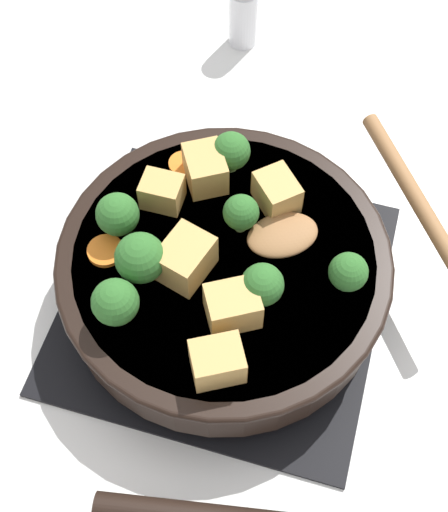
% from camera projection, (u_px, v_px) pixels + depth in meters
% --- Properties ---
extents(ground_plane, '(2.40, 2.40, 0.00)m').
position_uv_depth(ground_plane, '(224.00, 297.00, 0.73)').
color(ground_plane, silver).
extents(front_burner_grate, '(0.31, 0.31, 0.03)m').
position_uv_depth(front_burner_grate, '(224.00, 291.00, 0.71)').
color(front_burner_grate, black).
rests_on(front_burner_grate, ground_plane).
extents(skillet_pan, '(0.41, 0.31, 0.05)m').
position_uv_depth(skillet_pan, '(224.00, 271.00, 0.68)').
color(skillet_pan, black).
rests_on(skillet_pan, front_burner_grate).
extents(wooden_spoon, '(0.20, 0.22, 0.02)m').
position_uv_depth(wooden_spoon, '(354.00, 214.00, 0.67)').
color(wooden_spoon, olive).
rests_on(wooden_spoon, skillet_pan).
extents(tofu_cube_center_large, '(0.05, 0.05, 0.03)m').
position_uv_depth(tofu_cube_center_large, '(277.00, 192.00, 0.67)').
color(tofu_cube_center_large, tan).
rests_on(tofu_cube_center_large, skillet_pan).
extents(tofu_cube_near_handle, '(0.03, 0.04, 0.03)m').
position_uv_depth(tofu_cube_near_handle, '(162.00, 192.00, 0.67)').
color(tofu_cube_near_handle, tan).
rests_on(tofu_cube_near_handle, skillet_pan).
extents(tofu_cube_east_chunk, '(0.05, 0.05, 0.03)m').
position_uv_depth(tofu_cube_east_chunk, '(217.00, 362.00, 0.58)').
color(tofu_cube_east_chunk, tan).
rests_on(tofu_cube_east_chunk, skillet_pan).
extents(tofu_cube_west_chunk, '(0.06, 0.05, 0.04)m').
position_uv_depth(tofu_cube_west_chunk, '(205.00, 169.00, 0.69)').
color(tofu_cube_west_chunk, tan).
rests_on(tofu_cube_west_chunk, skillet_pan).
extents(tofu_cube_back_piece, '(0.06, 0.05, 0.04)m').
position_uv_depth(tofu_cube_back_piece, '(185.00, 259.00, 0.63)').
color(tofu_cube_back_piece, tan).
rests_on(tofu_cube_back_piece, skillet_pan).
extents(tofu_cube_front_piece, '(0.05, 0.06, 0.04)m').
position_uv_depth(tofu_cube_front_piece, '(233.00, 306.00, 0.61)').
color(tofu_cube_front_piece, tan).
rests_on(tofu_cube_front_piece, skillet_pan).
extents(broccoli_floret_near_spoon, '(0.04, 0.04, 0.05)m').
position_uv_depth(broccoli_floret_near_spoon, '(115.00, 302.00, 0.60)').
color(broccoli_floret_near_spoon, '#709956').
rests_on(broccoli_floret_near_spoon, skillet_pan).
extents(broccoli_floret_center_top, '(0.03, 0.03, 0.04)m').
position_uv_depth(broccoli_floret_center_top, '(349.00, 269.00, 0.62)').
color(broccoli_floret_center_top, '#709956').
rests_on(broccoli_floret_center_top, skillet_pan).
extents(broccoli_floret_east_rim, '(0.04, 0.04, 0.05)m').
position_uv_depth(broccoli_floret_east_rim, '(117.00, 215.00, 0.65)').
color(broccoli_floret_east_rim, '#709956').
rests_on(broccoli_floret_east_rim, skillet_pan).
extents(broccoli_floret_west_rim, '(0.04, 0.04, 0.05)m').
position_uv_depth(broccoli_floret_west_rim, '(231.00, 151.00, 0.69)').
color(broccoli_floret_west_rim, '#709956').
rests_on(broccoli_floret_west_rim, skillet_pan).
extents(broccoli_floret_north_edge, '(0.04, 0.04, 0.05)m').
position_uv_depth(broccoli_floret_north_edge, '(262.00, 285.00, 0.61)').
color(broccoli_floret_north_edge, '#709956').
rests_on(broccoli_floret_north_edge, skillet_pan).
extents(broccoli_floret_south_cluster, '(0.05, 0.05, 0.05)m').
position_uv_depth(broccoli_floret_south_cluster, '(140.00, 258.00, 0.62)').
color(broccoli_floret_south_cluster, '#709956').
rests_on(broccoli_floret_south_cluster, skillet_pan).
extents(broccoli_floret_mid_floret, '(0.03, 0.03, 0.04)m').
position_uv_depth(broccoli_floret_mid_floret, '(241.00, 213.00, 0.65)').
color(broccoli_floret_mid_floret, '#709956').
rests_on(broccoli_floret_mid_floret, skillet_pan).
extents(carrot_slice_orange_thin, '(0.03, 0.03, 0.01)m').
position_uv_depth(carrot_slice_orange_thin, '(184.00, 164.00, 0.71)').
color(carrot_slice_orange_thin, orange).
rests_on(carrot_slice_orange_thin, skillet_pan).
extents(carrot_slice_near_center, '(0.03, 0.03, 0.01)m').
position_uv_depth(carrot_slice_near_center, '(106.00, 251.00, 0.66)').
color(carrot_slice_near_center, orange).
rests_on(carrot_slice_near_center, skillet_pan).
extents(salt_shaker, '(0.04, 0.04, 0.09)m').
position_uv_depth(salt_shaker, '(243.00, 14.00, 0.88)').
color(salt_shaker, white).
rests_on(salt_shaker, ground_plane).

